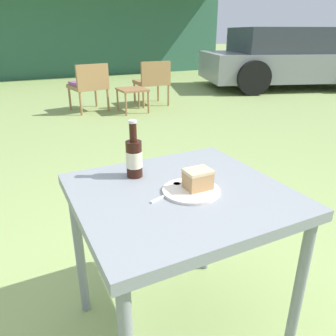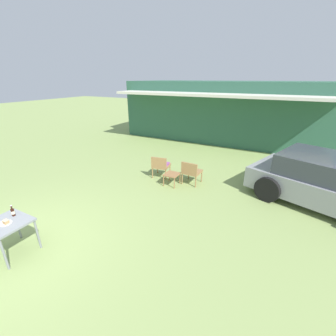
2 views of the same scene
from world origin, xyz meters
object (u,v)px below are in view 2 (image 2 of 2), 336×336
at_px(parked_car, 329,182).
at_px(garden_side_table, 172,175).
at_px(patio_table, 8,226).
at_px(cake_on_plate, 6,222).
at_px(cola_bottle_near, 13,212).
at_px(wicker_chair_cushioned, 161,165).
at_px(wicker_chair_plain, 191,171).

relative_size(parked_car, garden_side_table, 9.38).
bearing_deg(parked_car, patio_table, -118.87).
height_order(parked_car, cake_on_plate, parked_car).
distance_m(cake_on_plate, cola_bottle_near, 0.27).
bearing_deg(parked_car, cola_bottle_near, -120.51).
distance_m(parked_car, patio_table, 7.39).
distance_m(garden_side_table, cake_on_plate, 4.32).
bearing_deg(garden_side_table, cake_on_plate, -107.80).
bearing_deg(cake_on_plate, parked_car, 42.34).
relative_size(parked_car, cake_on_plate, 20.46).
bearing_deg(parked_car, garden_side_table, -148.99).
height_order(cake_on_plate, cola_bottle_near, cola_bottle_near).
bearing_deg(wicker_chair_cushioned, wicker_chair_plain, 169.75).
relative_size(wicker_chair_cushioned, patio_table, 1.03).
distance_m(garden_side_table, patio_table, 4.30).
bearing_deg(wicker_chair_plain, garden_side_table, 36.70).
height_order(wicker_chair_plain, garden_side_table, wicker_chair_plain).
height_order(wicker_chair_cushioned, cake_on_plate, cake_on_plate).
relative_size(wicker_chair_plain, garden_side_table, 1.69).
bearing_deg(patio_table, cake_on_plate, -32.94).
bearing_deg(wicker_chair_cushioned, patio_table, 71.23).
distance_m(patio_table, cola_bottle_near, 0.27).
distance_m(wicker_chair_plain, patio_table, 4.80).
xyz_separation_m(wicker_chair_cushioned, cake_on_plate, (-0.71, -4.47, 0.27)).
relative_size(wicker_chair_plain, cola_bottle_near, 3.37).
xyz_separation_m(garden_side_table, cola_bottle_near, (-1.46, -3.88, 0.44)).
bearing_deg(wicker_chair_plain, parked_car, -169.06).
bearing_deg(cake_on_plate, garden_side_table, 72.20).
height_order(wicker_chair_plain, cake_on_plate, cake_on_plate).
distance_m(wicker_chair_cushioned, cake_on_plate, 4.53).
relative_size(parked_car, patio_table, 5.70).
xyz_separation_m(parked_car, cake_on_plate, (-5.45, -4.97, 0.08)).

